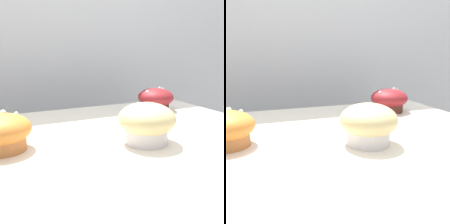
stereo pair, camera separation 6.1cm
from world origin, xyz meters
TOP-DOWN VIEW (x-y plane):
  - wall_back at (0.00, 0.60)m, footprint 3.20×0.10m
  - muffin_front_center at (0.15, -0.06)m, footprint 0.12×0.12m
  - muffin_back_left at (-0.12, 0.02)m, footprint 0.11×0.11m
  - muffin_back_right at (0.33, 0.19)m, footprint 0.11×0.11m

SIDE VIEW (x-z plane):
  - wall_back at x=0.00m, z-range 0.00..1.80m
  - muffin_back_right at x=0.33m, z-range 0.93..1.01m
  - muffin_back_left at x=-0.12m, z-range 0.93..1.01m
  - muffin_front_center at x=0.15m, z-range 0.93..1.02m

